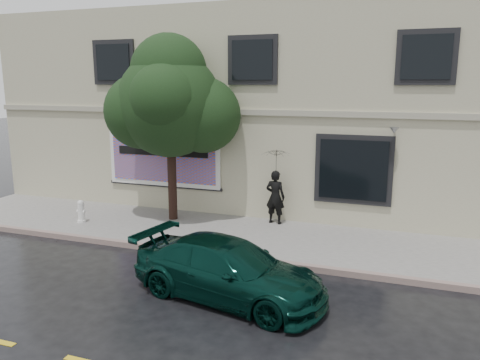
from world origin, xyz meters
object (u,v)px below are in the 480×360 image
(street_tree, at_px, (170,105))
(fire_hydrant, at_px, (81,211))
(car, at_px, (228,270))
(pedestrian, at_px, (275,197))

(street_tree, bearing_deg, fire_hydrant, -153.17)
(car, bearing_deg, street_tree, 50.38)
(pedestrian, distance_m, fire_hydrant, 6.19)
(fire_hydrant, bearing_deg, pedestrian, 20.68)
(pedestrian, bearing_deg, street_tree, 17.04)
(street_tree, bearing_deg, car, -51.02)
(street_tree, bearing_deg, pedestrian, 10.75)
(car, height_order, pedestrian, pedestrian)
(pedestrian, relative_size, street_tree, 0.32)
(car, relative_size, pedestrian, 2.53)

